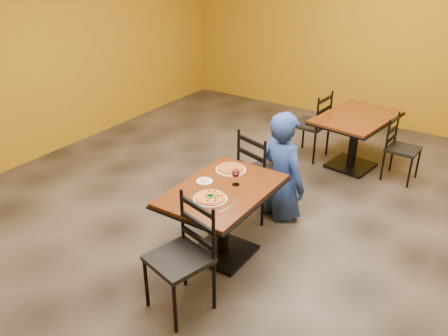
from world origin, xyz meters
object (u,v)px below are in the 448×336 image
Objects in this scene: chair_main_near at (179,260)px; chair_main_far at (264,172)px; pizza_far at (231,168)px; plate_main at (210,199)px; chair_second_right at (403,150)px; table_second at (355,129)px; table_main at (223,206)px; side_plate at (205,181)px; plate_far at (231,170)px; chair_second_left at (310,125)px; wine_glass at (236,176)px; pizza_main at (210,197)px; diner at (283,165)px.

chair_main_far is (-0.18, 1.76, 0.01)m from chair_main_near.
chair_main_far is at bearing 81.40° from pizza_far.
chair_main_far reaches higher than plate_main.
chair_second_right is at bearing 89.86° from chair_main_near.
table_second is 0.67m from chair_second_right.
table_second is at bearing 100.31° from chair_main_near.
table_main is at bearing 111.14° from chair_main_far.
side_plate is (-0.08, -0.35, -0.02)m from pizza_far.
plate_far is at bearing 77.95° from side_plate.
pizza_far is (-0.16, 0.60, 0.02)m from plate_main.
wine_glass is at bearing 12.23° from chair_second_left.
pizza_main is (0.02, -0.23, 0.21)m from table_main.
chair_second_left is 2.64m from side_plate.
plate_main reaches higher than table_second.
table_main is 2.66m from table_second.
diner is at bearing 85.55° from wine_glass.
table_second is 2.89m from plate_main.
table_main is 1.46× the size of chair_second_right.
diner is at bearing 66.62° from pizza_far.
plate_far is 0.02m from pizza_far.
plate_main reaches higher than table_main.
side_plate is (-0.22, 0.01, 0.20)m from table_main.
chair_second_right is 3.01× the size of pizza_far.
chair_main_far is 1.19m from pizza_main.
chair_main_far is 0.62m from plate_far.
pizza_main reaches higher than table_second.
chair_second_right reaches higher than plate_main.
table_main is at bearing -68.18° from plate_far.
table_main is 2.65m from chair_second_left.
chair_main_near is at bearing -77.42° from plate_far.
chair_main_far reaches higher than table_main.
table_main is at bearing 112.78° from chair_main_near.
pizza_far is (-0.27, 1.20, 0.27)m from chair_main_near.
chair_second_left is 3.41× the size of pizza_main.
wine_glass is at bearing -97.21° from table_second.
chair_second_left is 5.39× the size of wine_glass.
chair_main_near is 5.56× the size of wine_glass.
chair_second_left is 2.89m from plate_main.
pizza_main is at bearing 103.42° from diner.
diner is 6.90× the size of wine_glass.
pizza_far reaches higher than side_plate.
pizza_main is 1.77× the size of side_plate.
diner is at bearing -140.41° from chair_main_far.
chair_main_far is 0.96m from side_plate.
chair_main_far is at bearing -104.47° from table_second.
chair_main_near is 3.59m from chair_second_right.
chair_second_right is 1.87m from diner.
chair_main_far is at bearing 81.40° from plate_far.
pizza_main is at bearing 114.30° from chair_main_near.
chair_main_near is 0.81× the size of diner.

